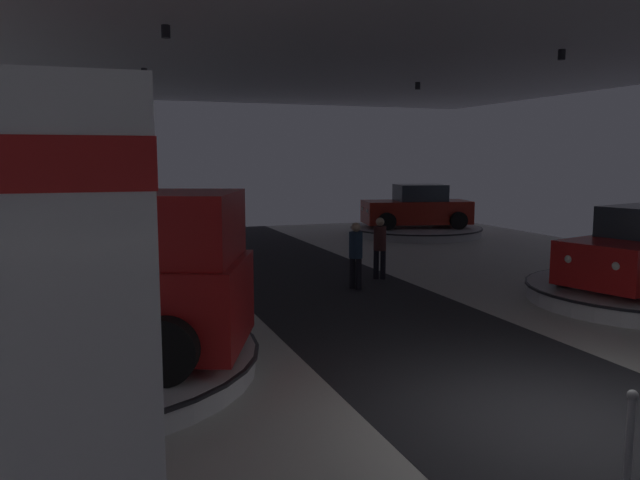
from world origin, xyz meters
TOP-DOWN VIEW (x-y plane):
  - ground at (0.00, 0.00)m, footprint 24.00×44.00m
  - brand_sign_pylon at (-5.29, -0.95)m, footprint 1.28×0.68m
  - display_platform_mid_left at (-5.69, 3.87)m, footprint 5.68×5.68m
  - pickup_truck_mid_left at (-5.39, 3.75)m, footprint 5.70×4.13m
  - display_platform_far_left at (-6.94, 10.06)m, footprint 5.68×5.68m
  - pickup_truck_far_left at (-6.82, 9.76)m, footprint 4.12×5.70m
  - display_platform_deep_left at (-5.55, 16.75)m, footprint 4.59×4.59m
  - display_car_deep_left at (-5.52, 16.77)m, footprint 4.27×4.22m
  - display_platform_deep_right at (7.06, 16.69)m, footprint 5.26×5.26m
  - display_car_deep_right at (7.09, 16.69)m, footprint 4.49×2.93m
  - visitor_walking_near at (0.64, 7.91)m, footprint 0.32×0.32m
  - visitor_walking_far at (1.71, 8.83)m, footprint 0.32×0.32m
  - stanchion_a at (-0.61, -1.35)m, footprint 0.28×0.28m

SIDE VIEW (x-z plane):
  - ground at x=0.00m, z-range -0.05..0.00m
  - display_platform_deep_left at x=-5.55m, z-range 0.02..0.30m
  - display_platform_deep_right at x=7.06m, z-range 0.02..0.34m
  - display_platform_far_left at x=-6.94m, z-range 0.02..0.36m
  - display_platform_mid_left at x=-5.69m, z-range 0.02..0.36m
  - stanchion_a at x=-0.61m, z-range -0.13..0.88m
  - visitor_walking_near at x=0.64m, z-range 0.11..1.70m
  - visitor_walking_far at x=1.71m, z-range 0.11..1.70m
  - display_car_deep_left at x=-5.52m, z-range 0.19..1.90m
  - display_car_deep_right at x=7.09m, z-range 0.24..1.95m
  - pickup_truck_far_left at x=-6.82m, z-range 0.12..2.42m
  - pickup_truck_mid_left at x=-5.39m, z-range 0.12..2.42m
  - brand_sign_pylon at x=-5.29m, z-range 0.07..3.73m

